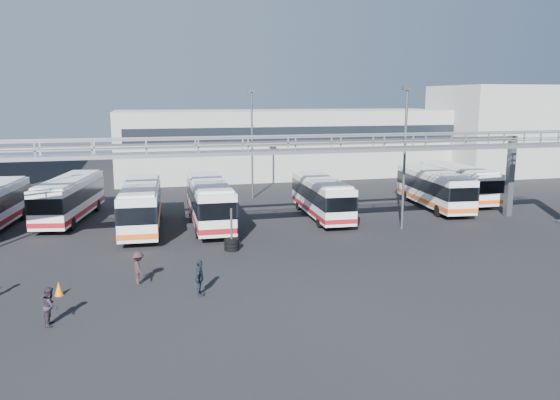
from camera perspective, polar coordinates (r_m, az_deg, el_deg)
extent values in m
plane|color=black|center=(30.60, -1.67, -7.35)|extent=(140.00, 140.00, 0.00)
cube|color=#999CA1|center=(34.17, -3.63, 4.98)|extent=(50.00, 1.80, 0.22)
cube|color=#999CA1|center=(33.26, -3.37, 6.47)|extent=(50.00, 0.10, 0.10)
cube|color=#999CA1|center=(34.93, -3.93, 6.66)|extent=(50.00, 0.10, 0.10)
cube|color=#4C4F54|center=(38.07, -4.82, 5.83)|extent=(45.00, 0.50, 0.35)
cube|color=#9E9E99|center=(69.13, 0.85, 6.06)|extent=(42.00, 14.00, 8.00)
cube|color=#B2B2AD|center=(75.15, 21.78, 6.82)|extent=(14.00, 12.00, 11.00)
cylinder|color=#4C4F54|center=(40.20, 12.87, 3.99)|extent=(0.18, 0.18, 10.00)
cube|color=#4C4F54|center=(39.96, 13.18, 11.27)|extent=(0.70, 0.35, 0.22)
cylinder|color=#4C4F54|center=(51.66, -2.93, 5.64)|extent=(0.18, 0.18, 10.00)
cube|color=#4C4F54|center=(51.48, -2.99, 11.30)|extent=(0.70, 0.35, 0.22)
cylinder|color=black|center=(47.44, -25.29, -1.31)|extent=(0.41, 1.01, 0.98)
cube|color=silver|center=(45.53, -21.12, 0.24)|extent=(4.53, 11.26, 2.75)
cube|color=black|center=(45.48, -21.15, 0.65)|extent=(4.60, 11.33, 1.10)
cube|color=maroon|center=(45.70, -21.04, -0.96)|extent=(4.59, 11.32, 0.35)
cube|color=silver|center=(45.31, -21.24, 2.05)|extent=(4.08, 10.13, 0.16)
cylinder|color=black|center=(42.87, -23.81, -2.36)|extent=(0.48, 1.04, 1.00)
cylinder|color=black|center=(42.15, -20.93, -2.36)|extent=(0.48, 1.04, 1.00)
cylinder|color=black|center=(49.39, -21.08, -0.56)|extent=(0.48, 1.04, 1.00)
cylinder|color=black|center=(48.77, -18.55, -0.53)|extent=(0.48, 1.04, 1.00)
cube|color=silver|center=(40.65, -14.30, -0.50)|extent=(3.22, 11.27, 2.78)
cube|color=black|center=(40.59, -14.32, -0.04)|extent=(3.29, 11.34, 1.11)
cube|color=#F05916|center=(40.84, -14.24, -1.86)|extent=(3.28, 11.33, 0.35)
cube|color=silver|center=(40.40, -14.40, 1.55)|extent=(2.90, 10.15, 0.16)
cylinder|color=black|center=(37.54, -16.23, -3.59)|extent=(0.37, 1.03, 1.01)
cylinder|color=black|center=(37.40, -12.73, -3.48)|extent=(0.37, 1.03, 1.01)
cylinder|color=black|center=(44.47, -15.47, -1.38)|extent=(0.37, 1.03, 1.01)
cylinder|color=black|center=(44.35, -12.52, -1.28)|extent=(0.37, 1.03, 1.01)
cube|color=silver|center=(41.06, -7.39, -0.10)|extent=(2.93, 11.41, 2.83)
cube|color=black|center=(41.00, -7.40, 0.36)|extent=(2.99, 11.47, 1.13)
cube|color=maroon|center=(41.25, -7.36, -1.47)|extent=(2.98, 11.46, 0.36)
cube|color=silver|center=(40.81, -7.44, 1.97)|extent=(2.63, 10.27, 0.16)
cylinder|color=black|center=(37.71, -8.56, -3.21)|extent=(0.34, 1.04, 1.03)
cylinder|color=black|center=(37.95, -5.04, -3.04)|extent=(0.34, 1.04, 1.03)
cylinder|color=black|center=(44.78, -9.30, -1.05)|extent=(0.34, 1.04, 1.03)
cylinder|color=black|center=(44.98, -6.33, -0.92)|extent=(0.34, 1.04, 1.03)
cube|color=silver|center=(43.62, 4.36, 0.38)|extent=(2.96, 10.56, 2.61)
cube|color=black|center=(43.57, 4.36, 0.78)|extent=(3.03, 10.62, 1.04)
cube|color=maroon|center=(43.79, 4.34, -0.81)|extent=(3.02, 10.61, 0.33)
cube|color=silver|center=(43.40, 4.38, 2.18)|extent=(2.67, 9.50, 0.15)
cylinder|color=black|center=(40.43, 4.17, -2.24)|extent=(0.34, 0.96, 0.95)
cylinder|color=black|center=(41.05, 7.04, -2.10)|extent=(0.34, 0.96, 0.95)
cylinder|color=black|center=(46.76, 1.96, -0.47)|extent=(0.34, 0.96, 0.95)
cylinder|color=black|center=(47.30, 4.47, -0.37)|extent=(0.34, 0.96, 0.95)
cube|color=silver|center=(49.16, 15.76, 1.25)|extent=(3.60, 11.07, 2.72)
cube|color=black|center=(49.12, 15.78, 1.62)|extent=(3.67, 11.13, 1.09)
cube|color=#F05916|center=(49.32, 15.71, 0.15)|extent=(3.66, 11.12, 0.35)
cube|color=silver|center=(48.96, 15.85, 2.91)|extent=(3.24, 9.96, 0.16)
cylinder|color=black|center=(45.83, 16.20, -1.09)|extent=(0.40, 1.01, 0.99)
cylinder|color=black|center=(46.80, 18.67, -0.99)|extent=(0.40, 1.01, 0.99)
cylinder|color=black|center=(52.09, 13.01, 0.42)|extent=(0.40, 1.01, 0.99)
cylinder|color=black|center=(52.95, 15.25, 0.48)|extent=(0.40, 1.01, 0.99)
cube|color=silver|center=(53.51, 18.06, 1.83)|extent=(2.90, 10.82, 2.68)
cube|color=black|center=(53.46, 18.08, 2.16)|extent=(2.96, 10.88, 1.07)
cube|color=#F05916|center=(53.65, 18.00, 0.83)|extent=(2.95, 10.87, 0.34)
cube|color=silver|center=(53.32, 18.14, 3.33)|extent=(2.61, 9.74, 0.16)
cylinder|color=black|center=(50.25, 18.85, -0.25)|extent=(0.33, 0.99, 0.97)
cylinder|color=black|center=(51.41, 20.95, -0.15)|extent=(0.33, 0.99, 0.97)
cylinder|color=black|center=(56.13, 15.26, 1.03)|extent=(0.33, 0.99, 0.97)
cylinder|color=black|center=(57.18, 17.21, 1.10)|extent=(0.33, 0.99, 0.97)
imported|color=#2C2331|center=(25.27, -22.86, -10.16)|extent=(0.66, 0.83, 1.65)
imported|color=#2D1F1E|center=(29.01, -14.58, -6.91)|extent=(0.93, 1.26, 1.74)
imported|color=#1C2733|center=(26.85, -8.41, -8.05)|extent=(0.74, 1.13, 1.79)
cone|color=orange|center=(28.83, -22.11, -8.58)|extent=(0.51, 0.51, 0.68)
cylinder|color=black|center=(34.60, -5.06, -5.04)|extent=(0.94, 0.94, 0.22)
cylinder|color=black|center=(34.53, -5.06, -4.64)|extent=(0.94, 0.94, 0.22)
cylinder|color=black|center=(34.47, -5.07, -4.25)|extent=(0.94, 0.94, 0.22)
cylinder|color=#4C4F54|center=(34.29, -5.09, -3.09)|extent=(0.13, 0.13, 2.69)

